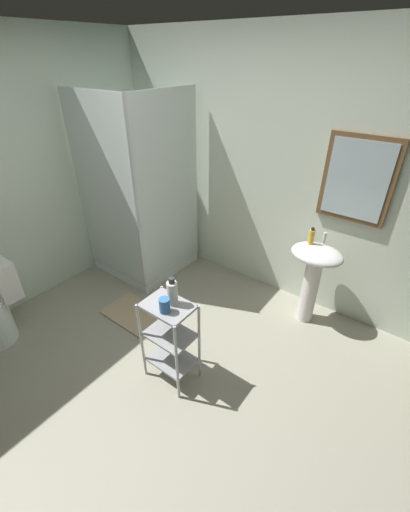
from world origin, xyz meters
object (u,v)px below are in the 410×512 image
object	(u,v)px
hand_soap_bottle	(311,236)
bath_mat	(134,313)
pedestal_sink	(314,270)
rinse_cup	(165,305)
shower_stall	(144,235)
storage_cart	(170,336)
lotion_bottle_white	(172,293)

from	to	relation	value
hand_soap_bottle	bath_mat	world-z (taller)	hand_soap_bottle
pedestal_sink	rinse_cup	xyz separation A→B (m)	(-0.56, -1.36, 0.21)
pedestal_sink	bath_mat	bearing A→B (deg)	-144.58
hand_soap_bottle	shower_stall	bearing A→B (deg)	-168.47
hand_soap_bottle	storage_cart	bearing A→B (deg)	-110.59
rinse_cup	bath_mat	bearing A→B (deg)	156.40
shower_stall	lotion_bottle_white	world-z (taller)	shower_stall
hand_soap_bottle	pedestal_sink	bearing A→B (deg)	-23.71
pedestal_sink	storage_cart	xyz separation A→B (m)	(-0.59, -1.30, -0.14)
pedestal_sink	hand_soap_bottle	bearing A→B (deg)	156.29
storage_cart	shower_stall	bearing A→B (deg)	142.98
rinse_cup	bath_mat	size ratio (longest dim) A/B	0.18
pedestal_sink	rinse_cup	world-z (taller)	rinse_cup
storage_cart	bath_mat	size ratio (longest dim) A/B	1.23
shower_stall	storage_cart	world-z (taller)	shower_stall
shower_stall	bath_mat	size ratio (longest dim) A/B	3.33
lotion_bottle_white	rinse_cup	size ratio (longest dim) A/B	2.05
pedestal_sink	lotion_bottle_white	distance (m)	1.41
hand_soap_bottle	lotion_bottle_white	xyz separation A→B (m)	(-0.48, -1.30, -0.04)
shower_stall	bath_mat	bearing A→B (deg)	-53.81
shower_stall	pedestal_sink	size ratio (longest dim) A/B	2.47
lotion_bottle_white	pedestal_sink	bearing A→B (deg)	65.51
shower_stall	rinse_cup	size ratio (longest dim) A/B	18.38
pedestal_sink	lotion_bottle_white	size ratio (longest dim) A/B	3.63
bath_mat	shower_stall	bearing A→B (deg)	126.19
shower_stall	hand_soap_bottle	world-z (taller)	shower_stall
shower_stall	rinse_cup	world-z (taller)	shower_stall
lotion_bottle_white	rinse_cup	bearing A→B (deg)	-83.15
pedestal_sink	bath_mat	distance (m)	1.81
rinse_cup	storage_cart	bearing A→B (deg)	117.96
hand_soap_bottle	rinse_cup	bearing A→B (deg)	-108.70
hand_soap_bottle	lotion_bottle_white	world-z (taller)	same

